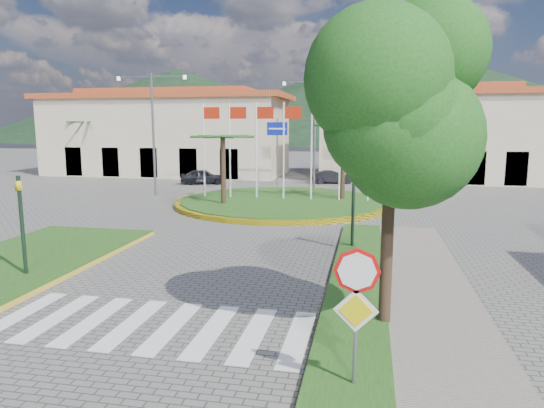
% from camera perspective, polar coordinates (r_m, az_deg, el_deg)
% --- Properties ---
extents(sidewalk_right, '(4.00, 28.00, 0.15)m').
position_cam_1_polar(sidewalk_right, '(9.34, 16.80, -20.74)').
color(sidewalk_right, gray).
rests_on(sidewalk_right, ground).
extents(verge_right, '(1.60, 28.00, 0.18)m').
position_cam_1_polar(verge_right, '(9.29, 8.92, -20.51)').
color(verge_right, '#1D4313').
rests_on(verge_right, ground).
extents(crosswalk, '(8.00, 3.00, 0.01)m').
position_cam_1_polar(crosswalk, '(12.20, -14.46, -13.60)').
color(crosswalk, silver).
rests_on(crosswalk, ground).
extents(roundabout_island, '(12.70, 12.70, 6.00)m').
position_cam_1_polar(roundabout_island, '(28.87, 1.19, 0.30)').
color(roundabout_island, yellow).
rests_on(roundabout_island, ground).
extents(stop_sign, '(0.80, 0.11, 2.65)m').
position_cam_1_polar(stop_sign, '(8.54, 9.88, -10.70)').
color(stop_sign, slate).
rests_on(stop_sign, ground).
extents(deciduous_tree, '(3.60, 3.60, 6.80)m').
position_cam_1_polar(deciduous_tree, '(11.09, 14.00, 11.53)').
color(deciduous_tree, black).
rests_on(deciduous_tree, ground).
extents(traffic_light_left, '(0.15, 0.18, 3.20)m').
position_cam_1_polar(traffic_light_left, '(16.45, -27.39, -1.38)').
color(traffic_light_left, black).
rests_on(traffic_light_left, ground).
extents(traffic_light_right, '(0.15, 0.18, 3.20)m').
position_cam_1_polar(traffic_light_right, '(18.28, 9.54, 0.52)').
color(traffic_light_right, black).
rests_on(traffic_light_right, ground).
extents(traffic_light_far, '(0.18, 0.15, 3.20)m').
position_cam_1_polar(traffic_light_far, '(32.32, 16.63, 4.03)').
color(traffic_light_far, black).
rests_on(traffic_light_far, ground).
extents(direction_sign_west, '(1.60, 0.14, 5.20)m').
position_cam_1_polar(direction_sign_west, '(37.72, 0.62, 7.53)').
color(direction_sign_west, slate).
rests_on(direction_sign_west, ground).
extents(direction_sign_east, '(1.60, 0.14, 5.20)m').
position_cam_1_polar(direction_sign_east, '(37.11, 8.29, 7.40)').
color(direction_sign_east, slate).
rests_on(direction_sign_east, ground).
extents(street_lamp_centre, '(4.80, 0.16, 8.00)m').
position_cam_1_polar(street_lamp_centre, '(36.29, 5.05, 8.95)').
color(street_lamp_centre, slate).
rests_on(street_lamp_centre, ground).
extents(street_lamp_west, '(4.80, 0.16, 8.00)m').
position_cam_1_polar(street_lamp_west, '(33.19, -13.81, 8.69)').
color(street_lamp_west, slate).
rests_on(street_lamp_west, ground).
extents(building_left, '(23.32, 9.54, 8.05)m').
position_cam_1_polar(building_left, '(48.01, -12.11, 8.15)').
color(building_left, beige).
rests_on(building_left, ground).
extents(building_right, '(19.08, 9.54, 8.05)m').
position_cam_1_polar(building_right, '(44.35, 17.97, 7.83)').
color(building_right, beige).
rests_on(building_right, ground).
extents(hill_far_west, '(140.00, 140.00, 22.00)m').
position_cam_1_polar(hill_far_west, '(158.06, -11.17, 11.41)').
color(hill_far_west, black).
rests_on(hill_far_west, ground).
extents(hill_far_mid, '(180.00, 180.00, 30.00)m').
position_cam_1_polar(hill_far_mid, '(166.68, 15.16, 12.52)').
color(hill_far_mid, black).
rests_on(hill_far_mid, ground).
extents(hill_near_back, '(110.00, 110.00, 16.00)m').
position_cam_1_polar(hill_near_back, '(136.94, 5.17, 10.64)').
color(hill_near_back, black).
rests_on(hill_near_back, ground).
extents(white_van, '(5.19, 3.69, 1.31)m').
position_cam_1_polar(white_van, '(44.33, -5.05, 4.03)').
color(white_van, white).
rests_on(white_van, ground).
extents(car_dark_a, '(3.82, 2.50, 1.21)m').
position_cam_1_polar(car_dark_a, '(39.24, -8.11, 3.22)').
color(car_dark_a, black).
rests_on(car_dark_a, ground).
extents(car_dark_b, '(3.37, 1.79, 1.06)m').
position_cam_1_polar(car_dark_b, '(39.61, 7.08, 3.19)').
color(car_dark_b, black).
rests_on(car_dark_b, ground).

